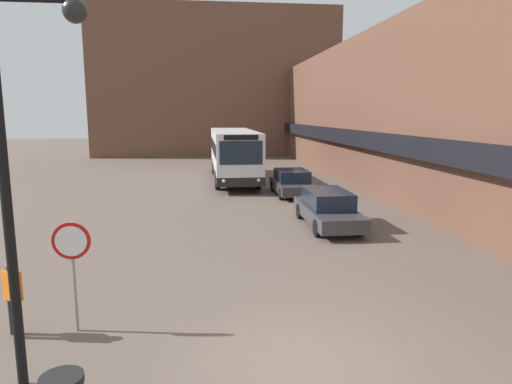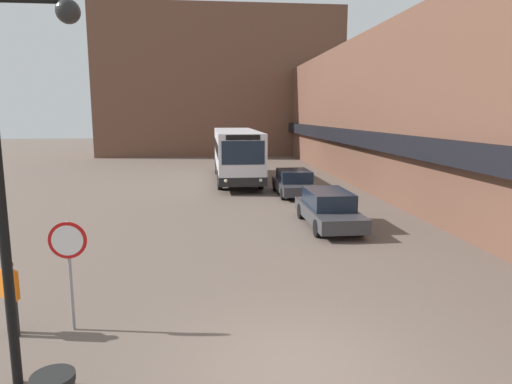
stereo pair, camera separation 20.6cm
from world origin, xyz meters
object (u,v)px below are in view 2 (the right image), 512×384
object	(u,v)px
street_lamp	(16,152)
pedestrian	(10,290)
stop_sign	(68,252)
parked_car_middle	(294,182)
parked_car_front	(328,208)
city_bus	(236,153)

from	to	relation	value
street_lamp	pedestrian	size ratio (longest dim) A/B	3.95
pedestrian	stop_sign	bearing A→B (deg)	45.44
parked_car_middle	parked_car_front	bearing A→B (deg)	-90.00
stop_sign	street_lamp	size ratio (longest dim) A/B	0.37
city_bus	parked_car_middle	distance (m)	6.63
street_lamp	city_bus	bearing A→B (deg)	78.12
stop_sign	street_lamp	xyz separation A→B (m)	(-0.09, -1.90, 2.20)
city_bus	parked_car_front	xyz separation A→B (m)	(2.82, -13.12, -1.12)
stop_sign	pedestrian	world-z (taller)	stop_sign
city_bus	street_lamp	xyz separation A→B (m)	(-4.87, -23.17, 2.03)
parked_car_middle	stop_sign	distance (m)	17.19
stop_sign	street_lamp	bearing A→B (deg)	-92.68
parked_car_middle	pedestrian	xyz separation A→B (m)	(-8.78, -15.44, 0.25)
city_bus	street_lamp	distance (m)	23.76
parked_car_middle	street_lamp	xyz separation A→B (m)	(-7.70, -17.28, 3.18)
parked_car_front	street_lamp	world-z (taller)	street_lamp
city_bus	stop_sign	size ratio (longest dim) A/B	5.10
stop_sign	street_lamp	world-z (taller)	street_lamp
parked_car_front	street_lamp	size ratio (longest dim) A/B	0.78
stop_sign	parked_car_middle	bearing A→B (deg)	63.68
street_lamp	pedestrian	xyz separation A→B (m)	(-1.08, 1.84, -2.93)
parked_car_middle	pedestrian	size ratio (longest dim) A/B	2.79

